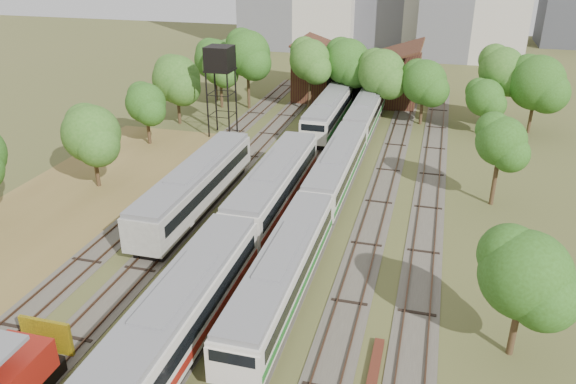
% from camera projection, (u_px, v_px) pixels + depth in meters
% --- Properties ---
extents(tracks, '(24.60, 80.00, 0.19)m').
position_uv_depth(tracks, '(301.00, 193.00, 48.10)').
color(tracks, '#4C473D').
rests_on(tracks, ground).
extents(railcar_red_set, '(3.08, 34.58, 3.82)m').
position_uv_depth(railcar_red_set, '(236.00, 238.00, 36.93)').
color(railcar_red_set, black).
rests_on(railcar_red_set, ground).
extents(railcar_green_set, '(2.75, 52.07, 3.39)m').
position_uv_depth(railcar_green_set, '(337.00, 168.00, 48.77)').
color(railcar_green_set, black).
rests_on(railcar_green_set, ground).
extents(railcar_rear, '(2.91, 16.08, 3.60)m').
position_uv_depth(railcar_rear, '(328.00, 113.00, 63.54)').
color(railcar_rear, black).
rests_on(railcar_rear, ground).
extents(old_grey_coach, '(2.99, 18.00, 3.70)m').
position_uv_depth(old_grey_coach, '(196.00, 186.00, 44.55)').
color(old_grey_coach, black).
rests_on(old_grey_coach, ground).
extents(water_tower, '(2.80, 2.80, 9.71)m').
position_uv_depth(water_tower, '(220.00, 61.00, 59.11)').
color(water_tower, black).
rests_on(water_tower, ground).
extents(maintenance_shed, '(16.45, 11.55, 7.58)m').
position_uv_depth(maintenance_shed, '(358.00, 76.00, 75.94)').
color(maintenance_shed, '#3B1A15').
rests_on(maintenance_shed, ground).
extents(tree_band_left, '(8.66, 74.32, 8.45)m').
position_uv_depth(tree_band_left, '(107.00, 111.00, 52.60)').
color(tree_band_left, '#382616').
rests_on(tree_band_left, ground).
extents(tree_band_far, '(42.28, 9.44, 9.78)m').
position_uv_depth(tree_band_far, '(375.00, 69.00, 66.04)').
color(tree_band_far, '#382616').
rests_on(tree_band_far, ground).
extents(tree_band_right, '(4.55, 41.96, 7.46)m').
position_uv_depth(tree_band_right, '(501.00, 159.00, 42.28)').
color(tree_band_right, '#382616').
rests_on(tree_band_right, ground).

